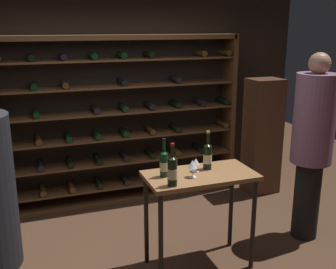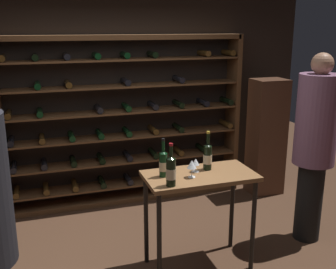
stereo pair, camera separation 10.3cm
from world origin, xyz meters
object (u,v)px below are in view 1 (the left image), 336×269
object	(u,v)px
wine_rack	(122,123)
display_cabinet	(262,136)
tasting_table	(200,187)
wine_glass_stemmed_center	(196,162)
wine_bottle_green_slim	(164,163)
wine_bottle_red_label	(172,171)
wine_glass_stemmed_right	(193,165)
person_bystander_red_print	(312,139)
wine_bottle_amber_reserve	(208,156)

from	to	relation	value
wine_rack	display_cabinet	xyz separation A→B (m)	(1.88, -0.34, -0.27)
tasting_table	display_cabinet	bearing A→B (deg)	41.86
wine_glass_stemmed_center	wine_bottle_green_slim	bearing A→B (deg)	-176.61
wine_glass_stemmed_center	wine_bottle_red_label	bearing A→B (deg)	-142.71
wine_bottle_red_label	wine_glass_stemmed_right	xyz separation A→B (m)	(0.24, 0.13, -0.02)
tasting_table	display_cabinet	world-z (taller)	display_cabinet
wine_bottle_red_label	person_bystander_red_print	bearing A→B (deg)	10.50
wine_bottle_red_label	wine_glass_stemmed_right	size ratio (longest dim) A/B	2.34
person_bystander_red_print	wine_rack	bearing A→B (deg)	-111.62
wine_rack	tasting_table	world-z (taller)	wine_rack
wine_bottle_red_label	wine_bottle_amber_reserve	distance (m)	0.53
person_bystander_red_print	wine_bottle_green_slim	distance (m)	1.68
wine_bottle_green_slim	person_bystander_red_print	bearing A→B (deg)	2.84
display_cabinet	wine_bottle_green_slim	world-z (taller)	display_cabinet
wine_bottle_red_label	wine_bottle_amber_reserve	bearing A→B (deg)	31.08
tasting_table	display_cabinet	distance (m)	2.11
wine_bottle_red_label	wine_glass_stemmed_right	distance (m)	0.27
wine_rack	wine_bottle_amber_reserve	size ratio (longest dim) A/B	8.25
wine_rack	display_cabinet	world-z (taller)	wine_rack
wine_bottle_amber_reserve	person_bystander_red_print	bearing A→B (deg)	1.71
display_cabinet	wine_glass_stemmed_right	xyz separation A→B (m)	(-1.67, -1.47, 0.28)
tasting_table	wine_bottle_amber_reserve	distance (m)	0.30
wine_glass_stemmed_center	tasting_table	bearing A→B (deg)	-73.67
tasting_table	wine_glass_stemmed_center	size ratio (longest dim) A/B	7.84
wine_rack	wine_glass_stemmed_center	bearing A→B (deg)	-80.22
wine_rack	wine_bottle_green_slim	world-z (taller)	wine_rack
wine_bottle_amber_reserve	wine_bottle_red_label	bearing A→B (deg)	-148.92
wine_bottle_green_slim	wine_glass_stemmed_center	size ratio (longest dim) A/B	2.73
person_bystander_red_print	display_cabinet	distance (m)	1.34
wine_glass_stemmed_right	wine_glass_stemmed_center	xyz separation A→B (m)	(0.09, 0.12, -0.03)
tasting_table	wine_glass_stemmed_center	bearing A→B (deg)	106.33
wine_bottle_green_slim	wine_glass_stemmed_right	xyz separation A→B (m)	(0.23, -0.10, -0.01)
person_bystander_red_print	wine_bottle_green_slim	world-z (taller)	person_bystander_red_print
tasting_table	person_bystander_red_print	bearing A→B (deg)	5.41
person_bystander_red_print	wine_bottle_green_slim	xyz separation A→B (m)	(-1.68, -0.08, -0.04)
wine_bottle_green_slim	wine_bottle_red_label	bearing A→B (deg)	-91.21
wine_bottle_amber_reserve	wine_glass_stemmed_center	distance (m)	0.14
wine_rack	person_bystander_red_print	world-z (taller)	wine_rack
wine_bottle_red_label	wine_glass_stemmed_right	world-z (taller)	wine_bottle_red_label
wine_bottle_red_label	wine_rack	bearing A→B (deg)	89.02
tasting_table	wine_bottle_amber_reserve	world-z (taller)	wine_bottle_amber_reserve
tasting_table	wine_bottle_green_slim	distance (m)	0.43
wine_rack	display_cabinet	bearing A→B (deg)	-10.38
tasting_table	person_bystander_red_print	xyz separation A→B (m)	(1.34, 0.13, 0.30)
wine_bottle_green_slim	wine_glass_stemmed_center	xyz separation A→B (m)	(0.32, 0.02, -0.03)
person_bystander_red_print	wine_bottle_green_slim	size ratio (longest dim) A/B	5.66
tasting_table	wine_glass_stemmed_right	distance (m)	0.28
wine_rack	tasting_table	bearing A→B (deg)	-79.98
person_bystander_red_print	display_cabinet	world-z (taller)	person_bystander_red_print
tasting_table	display_cabinet	xyz separation A→B (m)	(1.57, 1.41, -0.02)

